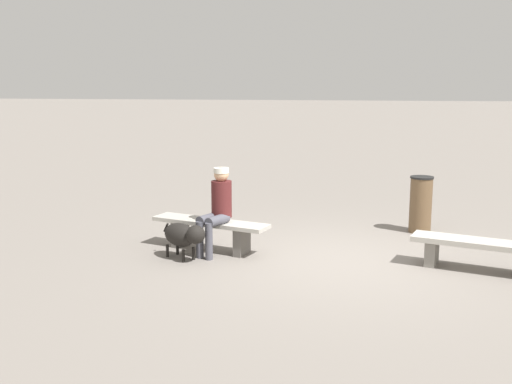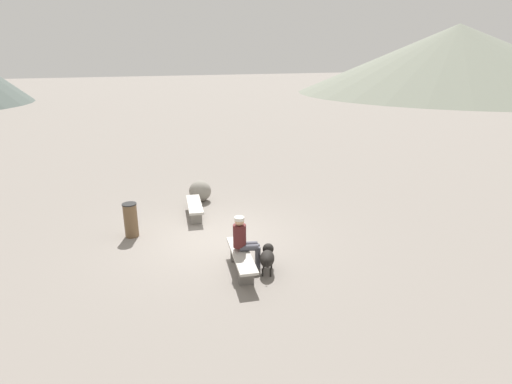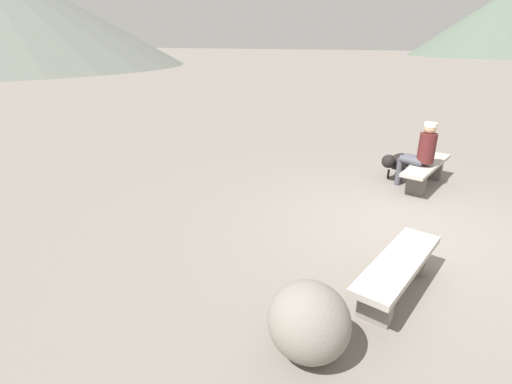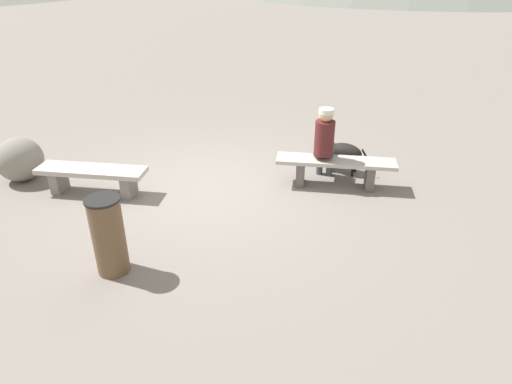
{
  "view_description": "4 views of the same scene",
  "coord_description": "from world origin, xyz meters",
  "px_view_note": "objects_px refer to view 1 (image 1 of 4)",
  "views": [
    {
      "loc": [
        -0.73,
        8.16,
        2.46
      ],
      "look_at": [
        1.46,
        -0.69,
        0.83
      ],
      "focal_mm": 41.01,
      "sensor_mm": 36.0,
      "label": 1
    },
    {
      "loc": [
        9.7,
        -3.45,
        4.75
      ],
      "look_at": [
        -1.13,
        1.83,
        0.73
      ],
      "focal_mm": 28.32,
      "sensor_mm": 36.0,
      "label": 2
    },
    {
      "loc": [
        -5.75,
        -0.12,
        2.69
      ],
      "look_at": [
        -0.97,
        2.14,
        0.58
      ],
      "focal_mm": 26.92,
      "sensor_mm": 36.0,
      "label": 3
    },
    {
      "loc": [
        0.18,
        -6.49,
        3.32
      ],
      "look_at": [
        0.69,
        -0.94,
        0.4
      ],
      "focal_mm": 31.57,
      "sensor_mm": 36.0,
      "label": 4
    }
  ],
  "objects_px": {
    "seated_person": "(218,205)",
    "trash_bin": "(421,204)",
    "dog": "(183,235)",
    "bench_right": "(210,229)",
    "bench_left": "(476,249)"
  },
  "relations": [
    {
      "from": "dog",
      "to": "trash_bin",
      "type": "xyz_separation_m",
      "value": [
        -3.37,
        -2.51,
        0.12
      ]
    },
    {
      "from": "bench_right",
      "to": "dog",
      "type": "xyz_separation_m",
      "value": [
        0.22,
        0.56,
        0.03
      ]
    },
    {
      "from": "bench_right",
      "to": "bench_left",
      "type": "bearing_deg",
      "value": -168.06
    },
    {
      "from": "bench_left",
      "to": "trash_bin",
      "type": "distance_m",
      "value": 2.16
    },
    {
      "from": "seated_person",
      "to": "trash_bin",
      "type": "relative_size",
      "value": 1.34
    },
    {
      "from": "bench_right",
      "to": "dog",
      "type": "bearing_deg",
      "value": 81.96
    },
    {
      "from": "dog",
      "to": "seated_person",
      "type": "bearing_deg",
      "value": 78.19
    },
    {
      "from": "dog",
      "to": "trash_bin",
      "type": "height_order",
      "value": "trash_bin"
    },
    {
      "from": "dog",
      "to": "bench_right",
      "type": "bearing_deg",
      "value": 99.74
    },
    {
      "from": "bench_left",
      "to": "dog",
      "type": "distance_m",
      "value": 4.07
    },
    {
      "from": "bench_right",
      "to": "seated_person",
      "type": "height_order",
      "value": "seated_person"
    },
    {
      "from": "bench_right",
      "to": "dog",
      "type": "distance_m",
      "value": 0.6
    },
    {
      "from": "trash_bin",
      "to": "seated_person",
      "type": "bearing_deg",
      "value": 35.07
    },
    {
      "from": "bench_left",
      "to": "dog",
      "type": "height_order",
      "value": "dog"
    },
    {
      "from": "bench_left",
      "to": "dog",
      "type": "bearing_deg",
      "value": 19.93
    }
  ]
}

